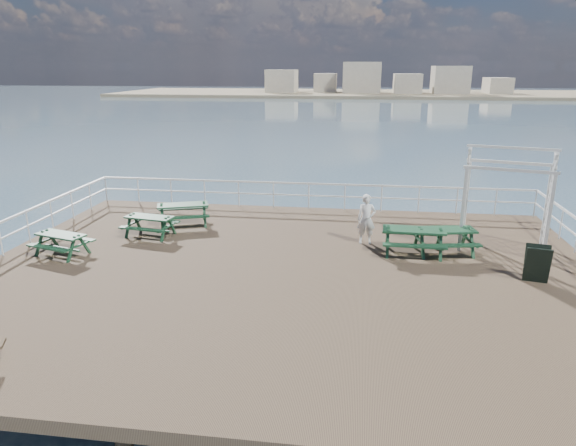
# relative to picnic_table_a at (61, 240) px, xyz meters

# --- Properties ---
(ground) EXTENTS (18.00, 14.00, 0.30)m
(ground) POSITION_rel_picnic_table_a_xyz_m (7.08, -0.37, -0.64)
(ground) COLOR brown
(ground) RESTS_ON ground
(sea_backdrop) EXTENTS (300.00, 300.00, 9.20)m
(sea_backdrop) POSITION_rel_picnic_table_a_xyz_m (19.62, 133.69, -1.00)
(sea_backdrop) COLOR #466575
(sea_backdrop) RESTS_ON ground
(railing) EXTENTS (17.77, 13.76, 1.10)m
(railing) POSITION_rel_picnic_table_a_xyz_m (7.01, 2.19, 0.38)
(railing) COLOR silver
(railing) RESTS_ON ground
(picnic_table_a) EXTENTS (1.87, 1.66, 0.77)m
(picnic_table_a) POSITION_rel_picnic_table_a_xyz_m (0.00, 0.00, 0.00)
(picnic_table_a) COLOR #163D20
(picnic_table_a) RESTS_ON ground
(picnic_table_b) EXTENTS (2.23, 2.01, 0.90)m
(picnic_table_b) POSITION_rel_picnic_table_a_xyz_m (2.71, 3.57, 0.08)
(picnic_table_b) COLOR #163D20
(picnic_table_b) RESTS_ON ground
(picnic_table_c) EXTENTS (1.94, 1.59, 0.93)m
(picnic_table_c) POSITION_rel_picnic_table_a_xyz_m (10.84, 1.58, 0.10)
(picnic_table_c) COLOR #163D20
(picnic_table_c) RESTS_ON ground
(picnic_table_d) EXTENTS (1.84, 1.57, 0.80)m
(picnic_table_d) POSITION_rel_picnic_table_a_xyz_m (2.00, 2.14, 0.02)
(picnic_table_d) COLOR #163D20
(picnic_table_d) RESTS_ON ground
(picnic_table_e) EXTENTS (2.10, 1.81, 0.90)m
(picnic_table_e) POSITION_rel_picnic_table_a_xyz_m (11.80, 1.78, 0.09)
(picnic_table_e) COLOR #163D20
(picnic_table_e) RESTS_ON ground
(trellis_arbor) EXTENTS (2.93, 2.04, 3.30)m
(trellis_arbor) POSITION_rel_picnic_table_a_xyz_m (13.69, 2.44, 0.97)
(trellis_arbor) COLOR silver
(trellis_arbor) RESTS_ON ground
(sandwich_board) EXTENTS (0.72, 0.60, 1.04)m
(sandwich_board) POSITION_rel_picnic_table_a_xyz_m (13.95, -0.21, 0.01)
(sandwich_board) COLOR black
(sandwich_board) RESTS_ON ground
(person) EXTENTS (0.63, 0.43, 1.66)m
(person) POSITION_rel_picnic_table_a_xyz_m (9.38, 2.40, 0.34)
(person) COLOR silver
(person) RESTS_ON ground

